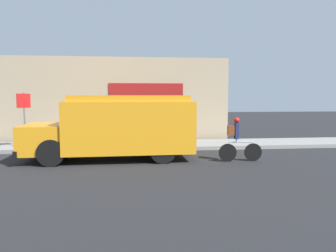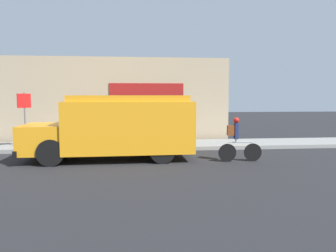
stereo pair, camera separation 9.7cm
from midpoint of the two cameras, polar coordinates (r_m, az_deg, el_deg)
ground_plane at (r=14.14m, az=-11.91°, el=-4.49°), size 70.00×70.00×0.00m
sidewalk at (r=15.33m, az=-11.49°, el=-3.43°), size 28.00×2.43×0.16m
storefront at (r=16.75m, az=-10.91°, el=4.46°), size 12.69×0.75×4.31m
school_bus at (r=12.33m, az=-8.90°, el=-0.03°), size 6.17×2.83×2.38m
cyclist at (r=12.02m, az=11.78°, el=-2.39°), size 1.60×0.21×1.60m
stop_sign_post at (r=15.07m, az=-23.93°, el=2.42°), size 0.45×0.45×2.35m
trash_bin at (r=16.14m, az=-23.65°, el=-1.69°), size 0.48×0.48×0.75m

